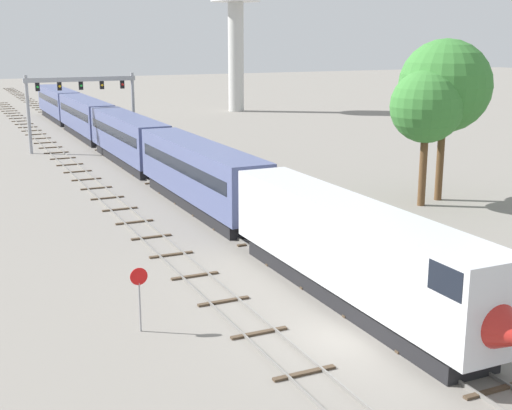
{
  "coord_description": "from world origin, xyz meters",
  "views": [
    {
      "loc": [
        -15.16,
        -22.76,
        12.35
      ],
      "look_at": [
        1.0,
        12.0,
        3.0
      ],
      "focal_mm": 48.55,
      "sensor_mm": 36.0,
      "label": 1
    }
  ],
  "objects_px": {
    "trackside_tree_left": "(445,86)",
    "trackside_tree_mid": "(427,107)",
    "signal_gantry": "(81,94)",
    "stop_sign": "(139,290)",
    "passenger_train": "(127,137)"
  },
  "relations": [
    {
      "from": "signal_gantry",
      "to": "trackside_tree_mid",
      "type": "relative_size",
      "value": 1.2
    },
    {
      "from": "stop_sign",
      "to": "trackside_tree_mid",
      "type": "height_order",
      "value": "trackside_tree_mid"
    },
    {
      "from": "trackside_tree_left",
      "to": "trackside_tree_mid",
      "type": "relative_size",
      "value": 1.21
    },
    {
      "from": "signal_gantry",
      "to": "trackside_tree_left",
      "type": "distance_m",
      "value": 41.33
    },
    {
      "from": "trackside_tree_mid",
      "to": "passenger_train",
      "type": "bearing_deg",
      "value": 119.79
    },
    {
      "from": "stop_sign",
      "to": "signal_gantry",
      "type": "bearing_deg",
      "value": 81.27
    },
    {
      "from": "signal_gantry",
      "to": "trackside_tree_left",
      "type": "height_order",
      "value": "trackside_tree_left"
    },
    {
      "from": "signal_gantry",
      "to": "trackside_tree_mid",
      "type": "xyz_separation_m",
      "value": [
        17.66,
        -37.0,
        1.19
      ]
    },
    {
      "from": "trackside_tree_mid",
      "to": "signal_gantry",
      "type": "bearing_deg",
      "value": 115.51
    },
    {
      "from": "passenger_train",
      "to": "trackside_tree_mid",
      "type": "xyz_separation_m",
      "value": [
        15.41,
        -26.91,
        4.76
      ]
    },
    {
      "from": "stop_sign",
      "to": "trackside_tree_left",
      "type": "height_order",
      "value": "trackside_tree_left"
    },
    {
      "from": "signal_gantry",
      "to": "trackside_tree_mid",
      "type": "distance_m",
      "value": 41.02
    },
    {
      "from": "passenger_train",
      "to": "trackside_tree_left",
      "type": "relative_size",
      "value": 8.35
    },
    {
      "from": "trackside_tree_left",
      "to": "stop_sign",
      "type": "bearing_deg",
      "value": -152.62
    },
    {
      "from": "passenger_train",
      "to": "trackside_tree_left",
      "type": "distance_m",
      "value": 32.06
    }
  ]
}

